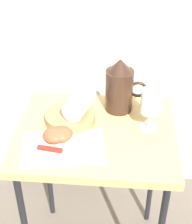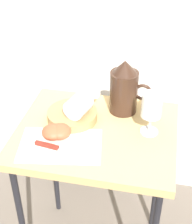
# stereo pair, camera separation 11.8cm
# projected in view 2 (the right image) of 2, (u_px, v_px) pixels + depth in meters

# --- Properties ---
(curtain_drape) EXTENTS (2.40, 0.03, 1.83)m
(curtain_drape) POSITION_uv_depth(u_px,v_px,m) (120.00, 23.00, 1.52)
(curtain_drape) COLOR silver
(curtain_drape) RESTS_ON ground_plane
(table) EXTENTS (0.57, 0.47, 0.71)m
(table) POSITION_uv_depth(u_px,v_px,m) (96.00, 146.00, 1.27)
(table) COLOR tan
(table) RESTS_ON ground_plane
(linen_napkin) EXTENTS (0.30, 0.22, 0.00)m
(linen_napkin) POSITION_uv_depth(u_px,v_px,m) (61.00, 145.00, 1.16)
(linen_napkin) COLOR silver
(linen_napkin) RESTS_ON table
(basket_tray) EXTENTS (0.18, 0.18, 0.03)m
(basket_tray) POSITION_uv_depth(u_px,v_px,m) (72.00, 116.00, 1.28)
(basket_tray) COLOR #AD8451
(basket_tray) RESTS_ON table
(pitcher) EXTENTS (0.16, 0.10, 0.21)m
(pitcher) POSITION_uv_depth(u_px,v_px,m) (124.00, 91.00, 1.29)
(pitcher) COLOR #382319
(pitcher) RESTS_ON table
(wine_glass_upright) EXTENTS (0.07, 0.07, 0.16)m
(wine_glass_upright) POSITION_uv_depth(u_px,v_px,m) (152.00, 108.00, 1.17)
(wine_glass_upright) COLOR silver
(wine_glass_upright) RESTS_ON table
(wine_glass_tipped_near) EXTENTS (0.11, 0.17, 0.08)m
(wine_glass_tipped_near) POSITION_uv_depth(u_px,v_px,m) (79.00, 105.00, 1.23)
(wine_glass_tipped_near) COLOR silver
(wine_glass_tipped_near) RESTS_ON basket_tray
(apple_half_left) EXTENTS (0.08, 0.08, 0.04)m
(apple_half_left) POSITION_uv_depth(u_px,v_px,m) (53.00, 132.00, 1.18)
(apple_half_left) COLOR #C15133
(apple_half_left) RESTS_ON linen_napkin
(apple_half_right) EXTENTS (0.08, 0.08, 0.04)m
(apple_half_right) POSITION_uv_depth(u_px,v_px,m) (60.00, 131.00, 1.19)
(apple_half_right) COLOR #C15133
(apple_half_right) RESTS_ON linen_napkin
(knife) EXTENTS (0.21, 0.05, 0.01)m
(knife) POSITION_uv_depth(u_px,v_px,m) (55.00, 148.00, 1.14)
(knife) COLOR silver
(knife) RESTS_ON linen_napkin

